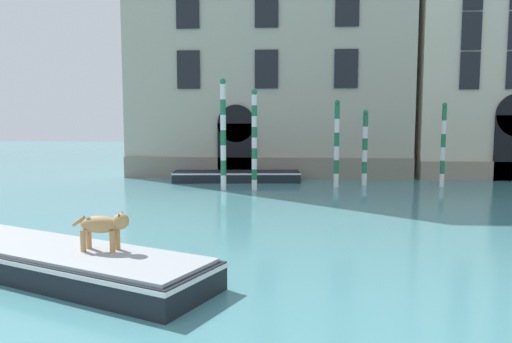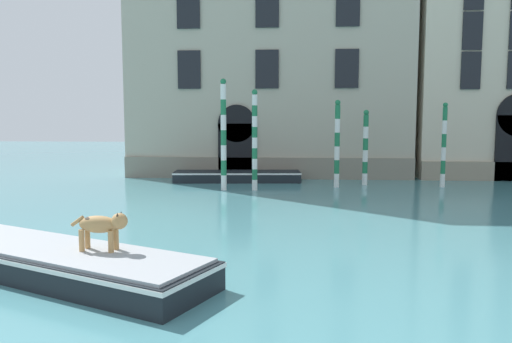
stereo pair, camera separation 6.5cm
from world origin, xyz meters
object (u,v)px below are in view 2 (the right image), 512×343
Objects in this scene: mooring_pole_0 at (337,143)px; mooring_pole_2 at (365,147)px; dog_on_deck at (103,225)px; boat_moored_near_palazzo at (237,176)px; mooring_pole_5 at (444,145)px; mooring_pole_1 at (255,140)px; mooring_pole_3 at (224,134)px; boat_foreground at (40,257)px.

mooring_pole_0 reaches higher than mooring_pole_2.
mooring_pole_0 reaches higher than dog_on_deck.
mooring_pole_0 is at bearing -147.98° from mooring_pole_2.
boat_moored_near_palazzo is 9.52m from mooring_pole_5.
mooring_pole_1 reaches higher than mooring_pole_5.
mooring_pole_5 reaches higher than mooring_pole_2.
mooring_pole_1 is at bearing 85.22° from dog_on_deck.
mooring_pole_3 reaches higher than mooring_pole_5.
dog_on_deck is 17.02m from mooring_pole_5.
mooring_pole_0 is (5.47, 13.24, 0.88)m from dog_on_deck.
mooring_pole_0 is 1.03× the size of mooring_pole_5.
mooring_pole_0 is 1.61m from mooring_pole_2.
mooring_pole_1 is at bearing -169.13° from mooring_pole_5.
dog_on_deck is at bearing -92.96° from mooring_pole_3.
mooring_pole_1 reaches higher than boat_foreground.
mooring_pole_5 is (9.55, 1.68, -0.48)m from mooring_pole_3.
dog_on_deck reaches higher than boat_moored_near_palazzo.
mooring_pole_3 is 1.26× the size of mooring_pole_5.
dog_on_deck is (1.43, -0.38, 0.75)m from boat_foreground.
mooring_pole_5 is at bearing 4.69° from mooring_pole_0.
mooring_pole_1 is (1.06, -2.81, 1.87)m from boat_moored_near_palazzo.
boat_moored_near_palazzo is 3.59m from mooring_pole_3.
boat_moored_near_palazzo is at bearing 160.67° from mooring_pole_0.
mooring_pole_3 is (2.05, 11.56, 2.05)m from boat_foreground.
boat_moored_near_palazzo is at bearing 90.95° from dog_on_deck.
boat_foreground reaches higher than boat_moored_near_palazzo.
mooring_pole_3 is (0.62, 11.95, 1.30)m from dog_on_deck.
mooring_pole_0 reaches higher than mooring_pole_5.
mooring_pole_0 is 4.72m from mooring_pole_5.
mooring_pole_3 reaches higher than mooring_pole_2.
boat_moored_near_palazzo is 1.60× the size of mooring_pole_0.
mooring_pole_0 is at bearing 85.82° from boat_foreground.
dog_on_deck is 0.33× the size of mooring_pole_2.
boat_moored_near_palazzo is 5.16m from mooring_pole_0.
boat_foreground is 17.68m from mooring_pole_5.
mooring_pole_5 is (4.70, 0.39, -0.06)m from mooring_pole_0.
boat_foreground is 1.62× the size of mooring_pole_3.
boat_foreground is at bearing -103.63° from boat_moored_near_palazzo.
mooring_pole_0 reaches higher than boat_moored_near_palazzo.
mooring_pole_5 is at bearing 10.87° from mooring_pole_1.
boat_moored_near_palazzo is 3.54m from mooring_pole_1.
mooring_pole_2 is 0.73× the size of mooring_pole_3.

